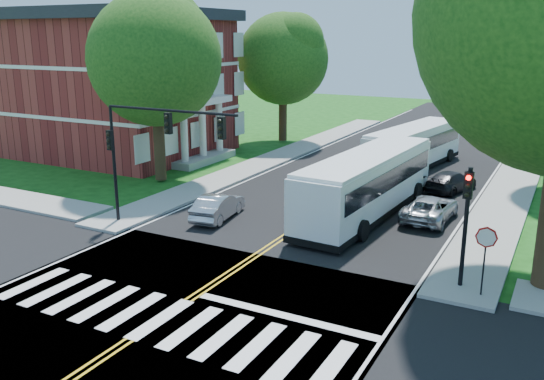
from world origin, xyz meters
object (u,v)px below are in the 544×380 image
Objects in this scene: signal_nw at (150,139)px; hatchback at (218,206)px; bus_follow at (414,146)px; bus_lead at (368,183)px; signal_ne at (466,212)px; suv at (430,208)px; dark_sedan at (451,181)px.

signal_nw is 5.01m from hatchback.
bus_follow is at bearing -118.30° from hatchback.
signal_nw is 0.57× the size of bus_lead.
suv is at bearing 110.65° from signal_ne.
dark_sedan is at bearing -138.81° from hatchback.
bus_lead is at bearing -155.77° from hatchback.
hatchback is at bearing 59.54° from signal_nw.
signal_nw reaches higher than dark_sedan.
signal_ne is 19.91m from bus_follow.
bus_lead is at bearing 130.49° from signal_ne.
signal_ne is 9.25m from bus_lead.
bus_lead is (8.10, 6.98, -2.68)m from signal_nw.
bus_lead is at bearing 101.97° from bus_follow.
signal_nw reaches higher than signal_ne.
hatchback is (1.70, 2.89, -3.72)m from signal_nw.
signal_nw is at bearing 51.19° from hatchback.
signal_ne is 0.35× the size of bus_lead.
bus_lead is 3.32m from suv.
suv is at bearing -161.70° from hatchback.
bus_lead is 7.46m from dark_sedan.
signal_nw reaches higher than bus_follow.
signal_ne reaches higher than bus_lead.
bus_follow is 16.89m from hatchback.
bus_lead is (-5.95, 6.97, -1.26)m from signal_ne.
bus_lead is 2.79× the size of suv.
hatchback reaches higher than suv.
signal_ne reaches higher than hatchback.
bus_lead is at bearing 14.20° from suv.
bus_follow reaches higher than dark_sedan.
hatchback is (-5.76, -15.86, -0.89)m from bus_follow.
bus_follow is at bearing -83.29° from bus_lead.
bus_follow reaches higher than hatchback.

